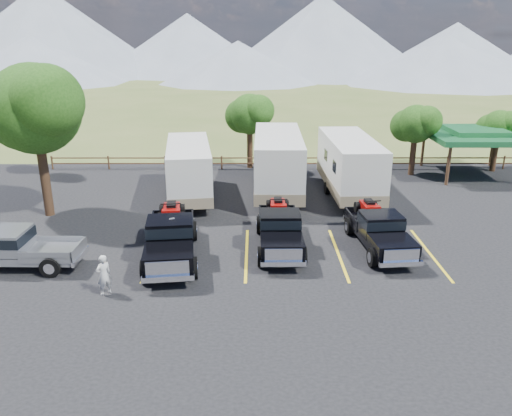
{
  "coord_description": "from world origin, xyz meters",
  "views": [
    {
      "loc": [
        -1.62,
        -15.86,
        9.06
      ],
      "look_at": [
        -1.58,
        5.58,
        1.6
      ],
      "focal_mm": 35.0,
      "sensor_mm": 36.0,
      "label": 1
    }
  ],
  "objects_px": {
    "trailer_center": "(278,163)",
    "trailer_right": "(349,166)",
    "person_b": "(174,239)",
    "rig_left": "(171,236)",
    "person_a": "(104,275)",
    "tree_big_nw": "(34,109)",
    "pickup_silver": "(15,248)",
    "rig_center": "(280,228)",
    "pavilion": "(475,135)",
    "trailer_left": "(189,170)",
    "rig_right": "(379,229)"
  },
  "relations": [
    {
      "from": "rig_right",
      "to": "person_a",
      "type": "xyz_separation_m",
      "value": [
        -10.98,
        -4.26,
        -0.11
      ]
    },
    {
      "from": "pickup_silver",
      "to": "person_a",
      "type": "bearing_deg",
      "value": 63.03
    },
    {
      "from": "person_b",
      "to": "trailer_left",
      "type": "bearing_deg",
      "value": 50.83
    },
    {
      "from": "tree_big_nw",
      "to": "pickup_silver",
      "type": "relative_size",
      "value": 1.42
    },
    {
      "from": "trailer_center",
      "to": "trailer_right",
      "type": "height_order",
      "value": "trailer_center"
    },
    {
      "from": "pavilion",
      "to": "trailer_left",
      "type": "height_order",
      "value": "pavilion"
    },
    {
      "from": "trailer_right",
      "to": "trailer_center",
      "type": "bearing_deg",
      "value": 174.18
    },
    {
      "from": "person_b",
      "to": "rig_center",
      "type": "bearing_deg",
      "value": -25.5
    },
    {
      "from": "tree_big_nw",
      "to": "rig_right",
      "type": "relative_size",
      "value": 1.38
    },
    {
      "from": "rig_left",
      "to": "person_a",
      "type": "distance_m",
      "value": 3.75
    },
    {
      "from": "person_b",
      "to": "pickup_silver",
      "type": "bearing_deg",
      "value": 144.95
    },
    {
      "from": "tree_big_nw",
      "to": "person_b",
      "type": "distance_m",
      "value": 10.44
    },
    {
      "from": "tree_big_nw",
      "to": "trailer_left",
      "type": "distance_m",
      "value": 8.61
    },
    {
      "from": "tree_big_nw",
      "to": "rig_center",
      "type": "relative_size",
      "value": 1.38
    },
    {
      "from": "pavilion",
      "to": "pickup_silver",
      "type": "distance_m",
      "value": 28.33
    },
    {
      "from": "rig_left",
      "to": "rig_right",
      "type": "distance_m",
      "value": 9.11
    },
    {
      "from": "rig_left",
      "to": "trailer_left",
      "type": "distance_m",
      "value": 8.29
    },
    {
      "from": "pickup_silver",
      "to": "trailer_center",
      "type": "bearing_deg",
      "value": 132.76
    },
    {
      "from": "trailer_right",
      "to": "pickup_silver",
      "type": "height_order",
      "value": "trailer_right"
    },
    {
      "from": "rig_left",
      "to": "person_b",
      "type": "height_order",
      "value": "rig_left"
    },
    {
      "from": "tree_big_nw",
      "to": "person_a",
      "type": "bearing_deg",
      "value": -57.73
    },
    {
      "from": "rig_left",
      "to": "person_a",
      "type": "bearing_deg",
      "value": -127.87
    },
    {
      "from": "tree_big_nw",
      "to": "pavilion",
      "type": "distance_m",
      "value": 26.91
    },
    {
      "from": "rig_left",
      "to": "person_b",
      "type": "xyz_separation_m",
      "value": [
        0.17,
        -0.19,
        -0.05
      ]
    },
    {
      "from": "rig_left",
      "to": "pavilion",
      "type": "bearing_deg",
      "value": 29.56
    },
    {
      "from": "rig_right",
      "to": "person_a",
      "type": "distance_m",
      "value": 11.78
    },
    {
      "from": "pavilion",
      "to": "rig_left",
      "type": "distance_m",
      "value": 22.64
    },
    {
      "from": "trailer_center",
      "to": "trailer_left",
      "type": "bearing_deg",
      "value": -171.04
    },
    {
      "from": "rig_center",
      "to": "pickup_silver",
      "type": "xyz_separation_m",
      "value": [
        -10.84,
        -2.09,
        -0.06
      ]
    },
    {
      "from": "trailer_center",
      "to": "trailer_right",
      "type": "bearing_deg",
      "value": -2.96
    },
    {
      "from": "trailer_right",
      "to": "person_b",
      "type": "xyz_separation_m",
      "value": [
        -8.89,
        -8.89,
        -0.86
      ]
    },
    {
      "from": "tree_big_nw",
      "to": "person_a",
      "type": "distance_m",
      "value": 11.22
    },
    {
      "from": "rig_left",
      "to": "rig_center",
      "type": "bearing_deg",
      "value": 6.92
    },
    {
      "from": "rig_right",
      "to": "pavilion",
      "type": "bearing_deg",
      "value": 48.02
    },
    {
      "from": "trailer_center",
      "to": "pickup_silver",
      "type": "height_order",
      "value": "trailer_center"
    },
    {
      "from": "rig_center",
      "to": "tree_big_nw",
      "type": "bearing_deg",
      "value": 160.0
    },
    {
      "from": "pavilion",
      "to": "person_b",
      "type": "xyz_separation_m",
      "value": [
        -18.02,
        -13.55,
        -1.82
      ]
    },
    {
      "from": "rig_center",
      "to": "trailer_left",
      "type": "distance_m",
      "value": 8.68
    },
    {
      "from": "tree_big_nw",
      "to": "trailer_left",
      "type": "height_order",
      "value": "tree_big_nw"
    },
    {
      "from": "rig_right",
      "to": "trailer_center",
      "type": "distance_m",
      "value": 9.0
    },
    {
      "from": "pavilion",
      "to": "trailer_center",
      "type": "height_order",
      "value": "trailer_center"
    },
    {
      "from": "pickup_silver",
      "to": "person_a",
      "type": "relative_size",
      "value": 3.54
    },
    {
      "from": "rig_center",
      "to": "trailer_right",
      "type": "distance_m",
      "value": 8.8
    },
    {
      "from": "tree_big_nw",
      "to": "person_a",
      "type": "relative_size",
      "value": 5.04
    },
    {
      "from": "rig_right",
      "to": "trailer_left",
      "type": "xyz_separation_m",
      "value": [
        -9.28,
        7.2,
        0.78
      ]
    },
    {
      "from": "tree_big_nw",
      "to": "trailer_center",
      "type": "relative_size",
      "value": 0.76
    },
    {
      "from": "rig_left",
      "to": "trailer_right",
      "type": "relative_size",
      "value": 0.64
    },
    {
      "from": "tree_big_nw",
      "to": "rig_left",
      "type": "relative_size",
      "value": 1.24
    },
    {
      "from": "person_b",
      "to": "trailer_center",
      "type": "bearing_deg",
      "value": 20.78
    },
    {
      "from": "rig_left",
      "to": "pickup_silver",
      "type": "distance_m",
      "value": 6.26
    }
  ]
}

